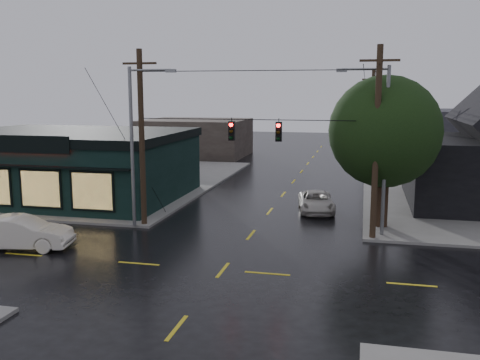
% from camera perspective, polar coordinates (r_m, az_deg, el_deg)
% --- Properties ---
extents(ground_plane, '(160.00, 160.00, 0.00)m').
position_cam_1_polar(ground_plane, '(23.99, -1.84, -9.58)').
color(ground_plane, black).
extents(sidewalk_nw, '(28.00, 28.00, 0.15)m').
position_cam_1_polar(sidewalk_nw, '(49.85, -18.36, 0.06)').
color(sidewalk_nw, slate).
rests_on(sidewalk_nw, ground).
extents(pizza_shop, '(16.30, 12.34, 4.90)m').
position_cam_1_polar(pizza_shop, '(40.96, -17.68, 1.65)').
color(pizza_shop, black).
rests_on(pizza_shop, ground).
extents(corner_tree, '(6.28, 6.28, 8.58)m').
position_cam_1_polar(corner_tree, '(31.07, 15.20, 4.97)').
color(corner_tree, black).
rests_on(corner_tree, ground).
extents(utility_pole_nw, '(2.00, 0.32, 10.15)m').
position_cam_1_polar(utility_pole_nw, '(31.95, -10.16, -4.85)').
color(utility_pole_nw, black).
rests_on(utility_pole_nw, ground).
extents(utility_pole_ne, '(2.00, 0.32, 10.15)m').
position_cam_1_polar(utility_pole_ne, '(29.47, 13.92, -6.22)').
color(utility_pole_ne, black).
rests_on(utility_pole_ne, ground).
extents(utility_pole_far_a, '(2.00, 0.32, 9.65)m').
position_cam_1_polar(utility_pole_far_a, '(50.51, 13.65, 0.31)').
color(utility_pole_far_a, black).
rests_on(utility_pole_far_a, ground).
extents(utility_pole_far_b, '(2.00, 0.32, 9.15)m').
position_cam_1_polar(utility_pole_far_b, '(70.34, 13.55, 2.85)').
color(utility_pole_far_b, black).
rests_on(utility_pole_far_b, ground).
extents(utility_pole_far_c, '(2.00, 0.32, 9.15)m').
position_cam_1_polar(utility_pole_far_c, '(90.24, 13.49, 4.27)').
color(utility_pole_far_c, black).
rests_on(utility_pole_far_c, ground).
extents(span_signal_assembly, '(13.00, 0.48, 1.23)m').
position_cam_1_polar(span_signal_assembly, '(29.06, 1.60, 5.27)').
color(span_signal_assembly, black).
rests_on(span_signal_assembly, ground).
extents(streetlight_nw, '(5.40, 0.30, 9.15)m').
position_cam_1_polar(streetlight_nw, '(31.45, -11.17, -5.11)').
color(streetlight_nw, slate).
rests_on(streetlight_nw, ground).
extents(streetlight_ne, '(5.40, 0.30, 9.15)m').
position_cam_1_polar(streetlight_ne, '(30.15, 14.86, -5.89)').
color(streetlight_ne, slate).
rests_on(streetlight_ne, ground).
extents(bg_building_west, '(12.00, 10.00, 4.40)m').
position_cam_1_polar(bg_building_west, '(65.25, -4.69, 4.52)').
color(bg_building_west, '#352A26').
rests_on(bg_building_west, ground).
extents(bg_building_east, '(14.00, 12.00, 5.60)m').
position_cam_1_polar(bg_building_east, '(67.84, 21.72, 4.58)').
color(bg_building_east, '#27272C').
rests_on(bg_building_east, ground).
extents(sedan_cream, '(5.28, 2.69, 1.66)m').
position_cam_1_polar(sedan_cream, '(28.97, -22.36, -5.23)').
color(sedan_cream, silver).
rests_on(sedan_cream, ground).
extents(suv_silver, '(2.90, 5.00, 1.31)m').
position_cam_1_polar(suv_silver, '(35.38, 8.14, -2.31)').
color(suv_silver, '#BDB7AE').
rests_on(suv_silver, ground).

